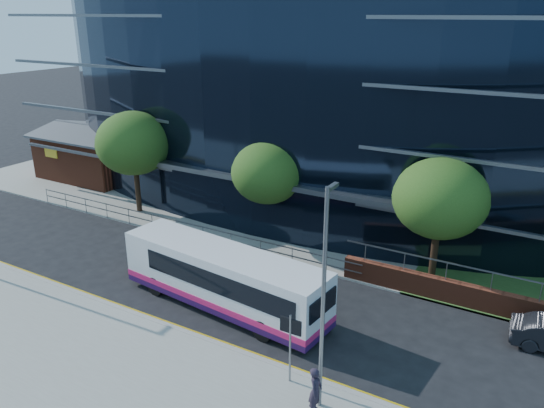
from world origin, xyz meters
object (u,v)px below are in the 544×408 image
Objects in this scene: street_sign at (290,334)px; tree_far_b at (268,173)px; pedestrian at (315,391)px; tree_far_a at (134,143)px; brick_pavilion at (95,154)px; tree_far_c at (440,199)px; city_bus at (225,279)px; streetlight_east at (324,296)px.

tree_far_b is at bearing 124.08° from street_sign.
tree_far_a is at bearing 49.99° from pedestrian.
tree_far_a reaches higher than pedestrian.
brick_pavilion is at bearing 51.49° from pedestrian.
tree_far_c is 0.60× the size of city_bus.
tree_far_c reaches higher than brick_pavilion.
tree_far_a is 3.97× the size of pedestrian.
tree_far_a is 0.87× the size of streetlight_east.
tree_far_a is 22.61m from pedestrian.
pedestrian is (6.68, -4.26, -0.49)m from city_bus.
street_sign is 2.80m from streetlight_east.
brick_pavilion reaches higher than city_bus.
tree_far_b reaches higher than city_bus.
pedestrian is (-0.98, -11.60, -3.51)m from tree_far_c.
brick_pavilion is 10.48m from tree_far_a.
tree_far_b is 0.76× the size of streetlight_east.
tree_far_c is (10.00, -0.50, 0.33)m from tree_far_b.
street_sign is 11.14m from tree_far_c.
city_bus is at bearing -29.02° from brick_pavilion.
street_sign is 2.14m from pedestrian.
brick_pavilion is 32.19m from streetlight_east.
street_sign is 0.40× the size of tree_far_a.
street_sign is 20.63m from tree_far_a.
brick_pavilion is at bearing 153.45° from tree_far_a.
streetlight_east is at bearing -95.11° from tree_far_c.
street_sign is 0.46× the size of tree_far_b.
streetlight_east is 3.44m from pedestrian.
tree_far_b is 0.93× the size of tree_far_c.
tree_far_a is at bearing 149.54° from streetlight_east.
tree_far_c is at bearing -2.86° from tree_far_b.
tree_far_a is (-17.50, 10.59, 2.71)m from street_sign.
city_bus is 6.15× the size of pedestrian.
street_sign is 0.26× the size of city_bus.
tree_far_c reaches higher than tree_far_b.
tree_far_c is 0.81× the size of streetlight_east.
brick_pavilion is 4.89× the size of pedestrian.
city_bus is (21.34, -11.84, -0.41)m from brick_pavilion.
tree_far_b is at bearing 127.63° from streetlight_east.
tree_far_c is (29.00, -4.50, 2.60)m from brick_pavilion.
street_sign is 6.13m from city_bus.
street_sign is at bearing 158.64° from streetlight_east.
tree_far_c is at bearing 0.00° from tree_far_a.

